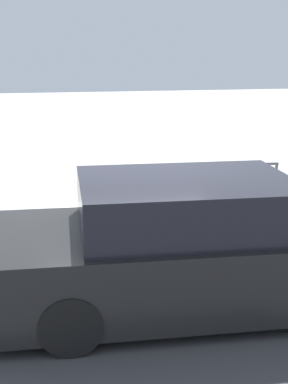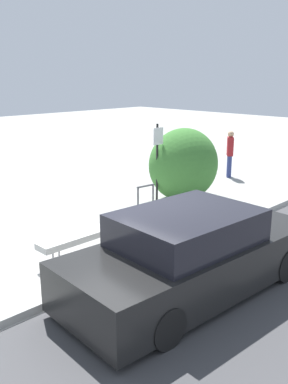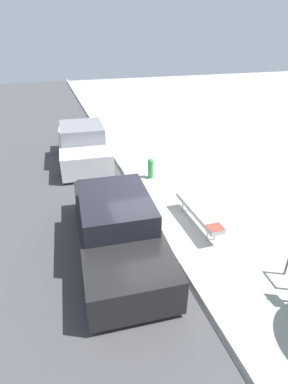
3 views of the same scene
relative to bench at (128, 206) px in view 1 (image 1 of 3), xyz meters
name	(u,v)px [view 1 (image 1 of 3)]	position (x,y,z in m)	size (l,w,h in m)	color
ground_plane	(137,262)	(-0.08, -1.09, -0.46)	(60.00, 60.00, 0.00)	#9E9E99
curb	(137,257)	(-0.08, -1.09, -0.39)	(60.00, 0.20, 0.13)	#A8A8A3
bench	(128,206)	(0.00, 0.00, 0.00)	(2.20, 0.41, 0.53)	#99999E
bike_rack	(262,180)	(2.64, 0.98, 0.04)	(0.55, 0.11, 0.83)	#515156
parked_car_near	(198,248)	(0.33, -2.41, 0.20)	(4.84, 2.14, 1.45)	black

